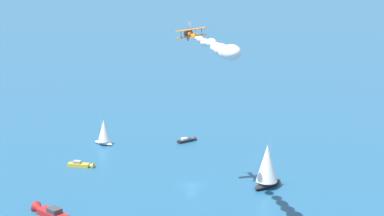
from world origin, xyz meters
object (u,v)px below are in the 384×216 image
object	(u,v)px
sailboat_inshore	(267,166)
motorboat_offshore	(188,140)
motorboat_far_stbd	(82,165)
motorboat_trailing	(49,212)
sailboat_near_centre	(104,132)
wingwalker_lead	(191,25)
biplane_lead	(192,35)

from	to	relation	value
sailboat_inshore	motorboat_offshore	xyz separation A→B (m)	(-11.48, 41.89, -5.12)
motorboat_far_stbd	motorboat_trailing	size ratio (longest dim) A/B	0.71
sailboat_near_centre	motorboat_trailing	xyz separation A→B (m)	(-15.54, -50.97, -3.12)
sailboat_inshore	wingwalker_lead	bearing A→B (deg)	164.76
biplane_lead	motorboat_offshore	bearing A→B (deg)	80.21
motorboat_offshore	motorboat_trailing	distance (m)	63.68
motorboat_trailing	wingwalker_lead	distance (m)	53.15
motorboat_far_stbd	motorboat_trailing	distance (m)	32.78
motorboat_far_stbd	sailboat_inshore	xyz separation A→B (m)	(44.03, -24.73, 5.06)
motorboat_far_stbd	biplane_lead	xyz separation A→B (m)	(26.17, -19.80, 36.99)
motorboat_far_stbd	sailboat_inshore	world-z (taller)	sailboat_inshore
sailboat_near_centre	biplane_lead	size ratio (longest dim) A/B	1.17
sailboat_inshore	wingwalker_lead	xyz separation A→B (m)	(-18.09, 4.93, 34.10)
sailboat_inshore	biplane_lead	size ratio (longest dim) A/B	1.66
sailboat_near_centre	motorboat_trailing	distance (m)	53.38
wingwalker_lead	sailboat_near_centre	bearing A→B (deg)	115.57
sailboat_near_centre	sailboat_inshore	distance (m)	57.37
biplane_lead	sailboat_near_centre	bearing A→B (deg)	115.85
sailboat_inshore	motorboat_offshore	bearing A→B (deg)	105.33
sailboat_near_centre	wingwalker_lead	size ratio (longest dim) A/B	4.86
sailboat_near_centre	sailboat_inshore	xyz separation A→B (m)	(36.78, -43.99, 1.67)
motorboat_offshore	motorboat_trailing	bearing A→B (deg)	-129.89
sailboat_inshore	motorboat_trailing	distance (m)	53.00
motorboat_trailing	biplane_lead	size ratio (longest dim) A/B	1.39
motorboat_offshore	biplane_lead	distance (m)	52.71
sailboat_inshore	motorboat_offshore	world-z (taller)	sailboat_inshore
motorboat_far_stbd	wingwalker_lead	size ratio (longest dim) A/B	4.08
motorboat_far_stbd	wingwalker_lead	world-z (taller)	wingwalker_lead
sailboat_near_centre	motorboat_trailing	world-z (taller)	sailboat_near_centre
motorboat_far_stbd	motorboat_trailing	world-z (taller)	motorboat_trailing
motorboat_far_stbd	sailboat_near_centre	bearing A→B (deg)	69.38
sailboat_near_centre	wingwalker_lead	world-z (taller)	wingwalker_lead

